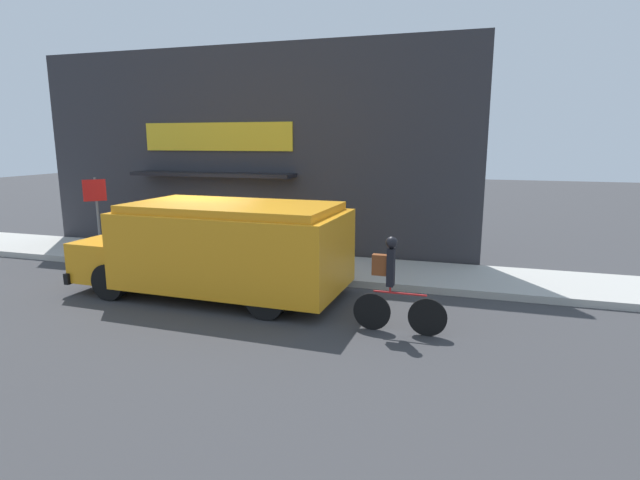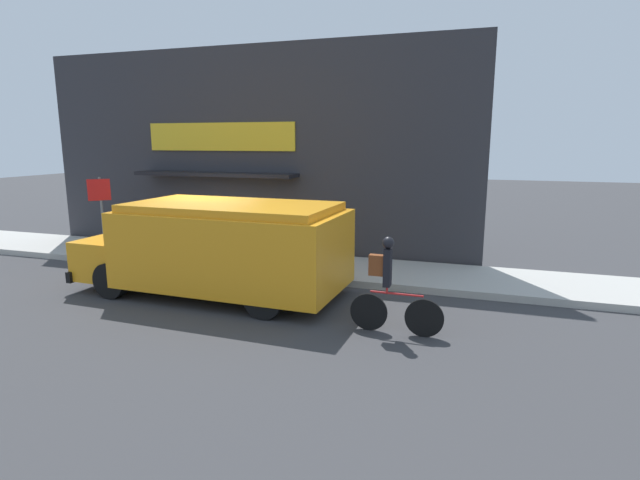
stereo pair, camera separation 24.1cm
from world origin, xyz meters
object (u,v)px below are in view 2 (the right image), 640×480
at_px(stop_sign_post, 101,202).
at_px(cyclist, 390,288).
at_px(school_bus, 220,246).
at_px(trash_bin, 277,243).

bearing_deg(stop_sign_post, cyclist, -19.64).
relative_size(cyclist, stop_sign_post, 0.80).
distance_m(school_bus, stop_sign_post, 5.42).
distance_m(cyclist, stop_sign_post, 9.42).
bearing_deg(stop_sign_post, trash_bin, 9.40).
bearing_deg(trash_bin, school_bus, -91.19).
relative_size(stop_sign_post, trash_bin, 2.65).
bearing_deg(trash_bin, cyclist, -46.35).
relative_size(school_bus, trash_bin, 7.36).
bearing_deg(cyclist, school_bus, 165.44).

